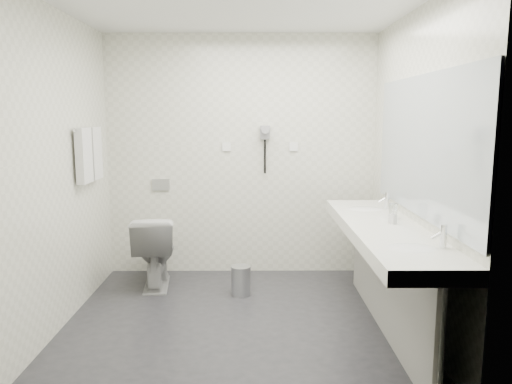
{
  "coord_description": "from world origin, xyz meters",
  "views": [
    {
      "loc": [
        0.12,
        -3.82,
        1.68
      ],
      "look_at": [
        0.15,
        0.15,
        1.05
      ],
      "focal_mm": 34.26,
      "sensor_mm": 36.0,
      "label": 1
    }
  ],
  "objects": [
    {
      "name": "floor",
      "position": [
        0.0,
        0.0,
        0.0
      ],
      "size": [
        2.8,
        2.8,
        0.0
      ],
      "primitive_type": "plane",
      "color": "#242328",
      "rests_on": "ground"
    },
    {
      "name": "ceiling",
      "position": [
        0.0,
        0.0,
        2.5
      ],
      "size": [
        2.8,
        2.8,
        0.0
      ],
      "primitive_type": "plane",
      "rotation": [
        3.14,
        0.0,
        0.0
      ],
      "color": "white",
      "rests_on": "wall_back"
    },
    {
      "name": "wall_back",
      "position": [
        0.0,
        1.3,
        1.25
      ],
      "size": [
        2.8,
        0.0,
        2.8
      ],
      "primitive_type": "plane",
      "rotation": [
        1.57,
        0.0,
        0.0
      ],
      "color": "silver",
      "rests_on": "floor"
    },
    {
      "name": "wall_front",
      "position": [
        0.0,
        -1.3,
        1.25
      ],
      "size": [
        2.8,
        0.0,
        2.8
      ],
      "primitive_type": "plane",
      "rotation": [
        -1.57,
        0.0,
        0.0
      ],
      "color": "silver",
      "rests_on": "floor"
    },
    {
      "name": "wall_left",
      "position": [
        -1.4,
        0.0,
        1.25
      ],
      "size": [
        0.0,
        2.6,
        2.6
      ],
      "primitive_type": "plane",
      "rotation": [
        1.57,
        0.0,
        1.57
      ],
      "color": "silver",
      "rests_on": "floor"
    },
    {
      "name": "wall_right",
      "position": [
        1.4,
        0.0,
        1.25
      ],
      "size": [
        0.0,
        2.6,
        2.6
      ],
      "primitive_type": "plane",
      "rotation": [
        1.57,
        0.0,
        -1.57
      ],
      "color": "silver",
      "rests_on": "floor"
    },
    {
      "name": "vanity_counter",
      "position": [
        1.12,
        -0.2,
        0.8
      ],
      "size": [
        0.55,
        2.2,
        0.1
      ],
      "primitive_type": "cube",
      "color": "white",
      "rests_on": "floor"
    },
    {
      "name": "vanity_panel",
      "position": [
        1.15,
        -0.2,
        0.38
      ],
      "size": [
        0.03,
        2.15,
        0.75
      ],
      "primitive_type": "cube",
      "color": "gray",
      "rests_on": "floor"
    },
    {
      "name": "vanity_post_near",
      "position": [
        1.18,
        -1.24,
        0.38
      ],
      "size": [
        0.06,
        0.06,
        0.75
      ],
      "primitive_type": "cylinder",
      "color": "silver",
      "rests_on": "floor"
    },
    {
      "name": "vanity_post_far",
      "position": [
        1.18,
        0.84,
        0.38
      ],
      "size": [
        0.06,
        0.06,
        0.75
      ],
      "primitive_type": "cylinder",
      "color": "silver",
      "rests_on": "floor"
    },
    {
      "name": "mirror",
      "position": [
        1.39,
        -0.2,
        1.45
      ],
      "size": [
        0.02,
        2.2,
        1.05
      ],
      "primitive_type": "cube",
      "color": "#B2BCC6",
      "rests_on": "wall_right"
    },
    {
      "name": "basin_near",
      "position": [
        1.12,
        -0.85,
        0.83
      ],
      "size": [
        0.4,
        0.31,
        0.05
      ],
      "primitive_type": "ellipsoid",
      "color": "white",
      "rests_on": "vanity_counter"
    },
    {
      "name": "basin_far",
      "position": [
        1.12,
        0.45,
        0.83
      ],
      "size": [
        0.4,
        0.31,
        0.05
      ],
      "primitive_type": "ellipsoid",
      "color": "white",
      "rests_on": "vanity_counter"
    },
    {
      "name": "faucet_near",
      "position": [
        1.32,
        -0.85,
        0.92
      ],
      "size": [
        0.04,
        0.04,
        0.15
      ],
      "primitive_type": "cylinder",
      "color": "silver",
      "rests_on": "vanity_counter"
    },
    {
      "name": "faucet_far",
      "position": [
        1.32,
        0.45,
        0.92
      ],
      "size": [
        0.04,
        0.04,
        0.15
      ],
      "primitive_type": "cylinder",
      "color": "silver",
      "rests_on": "vanity_counter"
    },
    {
      "name": "soap_bottle_a",
      "position": [
        1.2,
        -0.16,
        0.9
      ],
      "size": [
        0.07,
        0.07,
        0.11
      ],
      "primitive_type": "imported",
      "rotation": [
        0.0,
        0.0,
        0.67
      ],
      "color": "white",
      "rests_on": "vanity_counter"
    },
    {
      "name": "glass_left",
      "position": [
        1.26,
        0.03,
        0.91
      ],
      "size": [
        0.08,
        0.08,
        0.12
      ],
      "primitive_type": "cylinder",
      "rotation": [
        0.0,
        0.0,
        0.29
      ],
      "color": "silver",
      "rests_on": "vanity_counter"
    },
    {
      "name": "toilet",
      "position": [
        -0.84,
        0.84,
        0.36
      ],
      "size": [
        0.48,
        0.75,
        0.72
      ],
      "primitive_type": "imported",
      "rotation": [
        0.0,
        0.0,
        3.25
      ],
      "color": "white",
      "rests_on": "floor"
    },
    {
      "name": "flush_plate",
      "position": [
        -0.85,
        1.29,
        0.95
      ],
      "size": [
        0.18,
        0.02,
        0.12
      ],
      "primitive_type": "cube",
      "color": "#B2B5BA",
      "rests_on": "wall_back"
    },
    {
      "name": "pedal_bin",
      "position": [
        0.01,
        0.58,
        0.13
      ],
      "size": [
        0.2,
        0.2,
        0.26
      ],
      "primitive_type": "cylinder",
      "rotation": [
        0.0,
        0.0,
        -0.07
      ],
      "color": "#B2B5BA",
      "rests_on": "floor"
    },
    {
      "name": "bin_lid",
      "position": [
        0.01,
        0.58,
        0.27
      ],
      "size": [
        0.19,
        0.19,
        0.02
      ],
      "primitive_type": "cylinder",
      "color": "#B2B5BA",
      "rests_on": "pedal_bin"
    },
    {
      "name": "towel_rail",
      "position": [
        -1.35,
        0.55,
        1.55
      ],
      "size": [
        0.02,
        0.62,
        0.02
      ],
      "primitive_type": "cylinder",
      "rotation": [
        1.57,
        0.0,
        0.0
      ],
      "color": "silver",
      "rests_on": "wall_left"
    },
    {
      "name": "towel_near",
      "position": [
        -1.34,
        0.41,
        1.33
      ],
      "size": [
        0.07,
        0.24,
        0.48
      ],
      "primitive_type": "cube",
      "color": "silver",
      "rests_on": "towel_rail"
    },
    {
      "name": "towel_far",
      "position": [
        -1.34,
        0.69,
        1.33
      ],
      "size": [
        0.07,
        0.24,
        0.48
      ],
      "primitive_type": "cube",
      "color": "silver",
      "rests_on": "towel_rail"
    },
    {
      "name": "dryer_cradle",
      "position": [
        0.25,
        1.27,
        1.5
      ],
      "size": [
        0.1,
        0.04,
        0.14
      ],
      "primitive_type": "cube",
      "color": "gray",
      "rests_on": "wall_back"
    },
    {
      "name": "dryer_barrel",
      "position": [
        0.25,
        1.2,
        1.53
      ],
      "size": [
        0.08,
        0.14,
        0.08
      ],
      "primitive_type": "cylinder",
      "rotation": [
        1.57,
        0.0,
        0.0
      ],
      "color": "gray",
      "rests_on": "dryer_cradle"
    },
    {
      "name": "dryer_cord",
      "position": [
        0.25,
        1.26,
        1.25
      ],
      "size": [
        0.02,
        0.02,
        0.35
      ],
      "primitive_type": "cylinder",
      "color": "black",
      "rests_on": "dryer_cradle"
    },
    {
      "name": "switch_plate_a",
      "position": [
        -0.15,
        1.29,
        1.35
      ],
      "size": [
        0.09,
        0.02,
        0.09
      ],
      "primitive_type": "cube",
      "color": "white",
      "rests_on": "wall_back"
    },
    {
      "name": "switch_plate_b",
      "position": [
        0.55,
        1.29,
        1.35
      ],
      "size": [
        0.09,
        0.02,
        0.09
      ],
      "primitive_type": "cube",
      "color": "white",
      "rests_on": "wall_back"
    }
  ]
}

